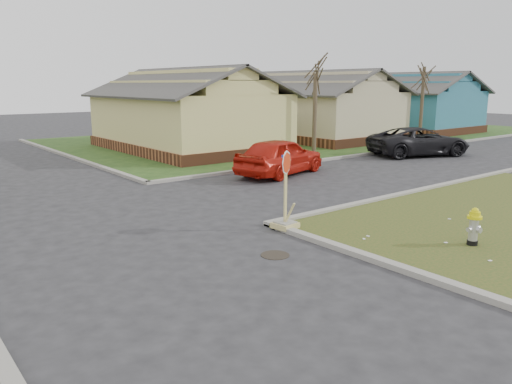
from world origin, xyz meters
TOP-DOWN VIEW (x-y plane):
  - ground at (0.00, 0.00)m, footprint 120.00×120.00m
  - verge_far_right at (22.00, 18.00)m, footprint 37.00×19.00m
  - curbs at (0.00, 5.00)m, footprint 80.00×40.00m
  - manhole at (2.20, -0.50)m, footprint 0.64×0.64m
  - side_house_yellow at (10.00, 16.50)m, footprint 7.60×11.60m
  - side_house_tan at (20.00, 16.50)m, footprint 7.60×11.60m
  - side_house_teal at (30.00, 16.50)m, footprint 7.60×11.60m
  - tree_mid_right at (14.00, 10.20)m, footprint 0.22×0.22m
  - tree_far_right at (24.00, 10.50)m, footprint 0.22×0.22m
  - fire_hydrant at (6.21, -2.90)m, footprint 0.33×0.33m
  - stop_sign at (3.70, 0.86)m, footprint 0.58×0.56m
  - red_sedan at (8.90, 7.05)m, footprint 4.91×2.99m
  - dark_pickup at (18.46, 6.84)m, footprint 5.91×4.25m

SIDE VIEW (x-z plane):
  - ground at x=0.00m, z-range 0.00..0.00m
  - curbs at x=0.00m, z-range -0.06..0.06m
  - manhole at x=2.20m, z-range 0.00..0.01m
  - verge_far_right at x=22.00m, z-range 0.00..0.05m
  - stop_sign at x=3.70m, z-range -0.53..1.51m
  - fire_hydrant at x=6.21m, z-range 0.09..0.99m
  - dark_pickup at x=18.46m, z-range 0.00..1.49m
  - red_sedan at x=8.90m, z-range 0.00..1.56m
  - tree_mid_right at x=14.00m, z-range 0.05..4.25m
  - side_house_yellow at x=10.00m, z-range -0.16..4.54m
  - side_house_tan at x=20.00m, z-range -0.16..4.54m
  - side_house_teal at x=30.00m, z-range -0.16..4.54m
  - tree_far_right at x=24.00m, z-range 0.05..4.81m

